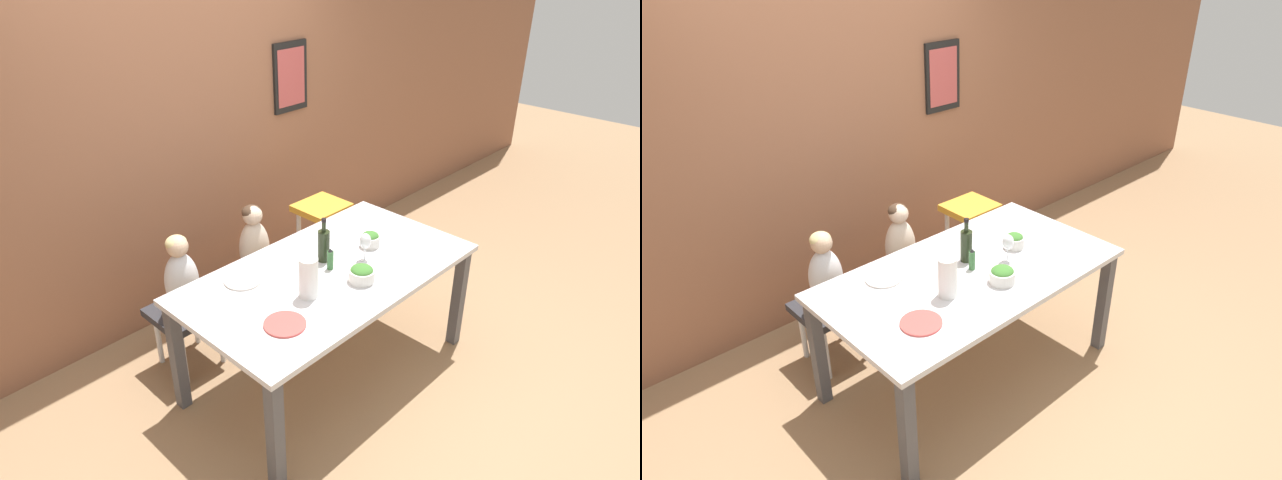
{
  "view_description": "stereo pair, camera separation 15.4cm",
  "coord_description": "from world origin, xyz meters",
  "views": [
    {
      "loc": [
        -2.12,
        -1.97,
        2.58
      ],
      "look_at": [
        0.0,
        0.07,
        0.96
      ],
      "focal_mm": 32.0,
      "sensor_mm": 36.0,
      "label": 1
    },
    {
      "loc": [
        -2.01,
        -2.08,
        2.58
      ],
      "look_at": [
        0.0,
        0.07,
        0.96
      ],
      "focal_mm": 32.0,
      "sensor_mm": 36.0,
      "label": 2
    }
  ],
  "objects": [
    {
      "name": "wine_bottle",
      "position": [
        0.07,
        0.1,
        0.89
      ],
      "size": [
        0.07,
        0.07,
        0.29
      ],
      "color": "#232D19",
      "rests_on": "dining_table"
    },
    {
      "name": "chair_far_left",
      "position": [
        -0.57,
        0.72,
        0.37
      ],
      "size": [
        0.43,
        0.39,
        0.44
      ],
      "color": "silver",
      "rests_on": "ground_plane"
    },
    {
      "name": "dinner_plate_front_left",
      "position": [
        -0.55,
        -0.2,
        0.79
      ],
      "size": [
        0.22,
        0.22,
        0.01
      ],
      "color": "#D14C47",
      "rests_on": "dining_table"
    },
    {
      "name": "paper_towel_roll",
      "position": [
        -0.27,
        -0.1,
        0.9
      ],
      "size": [
        0.11,
        0.11,
        0.24
      ],
      "color": "white",
      "rests_on": "dining_table"
    },
    {
      "name": "salad_bowl_small",
      "position": [
        0.4,
        0.01,
        0.83
      ],
      "size": [
        0.13,
        0.13,
        0.1
      ],
      "color": "silver",
      "rests_on": "dining_table"
    },
    {
      "name": "chair_far_center",
      "position": [
        0.02,
        0.72,
        0.37
      ],
      "size": [
        0.43,
        0.39,
        0.44
      ],
      "color": "silver",
      "rests_on": "ground_plane"
    },
    {
      "name": "person_child_center",
      "position": [
        0.02,
        0.72,
        0.69
      ],
      "size": [
        0.22,
        0.19,
        0.52
      ],
      "color": "beige",
      "rests_on": "chair_far_center"
    },
    {
      "name": "chair_right_highchair",
      "position": [
        0.69,
        0.72,
        0.58
      ],
      "size": [
        0.36,
        0.33,
        0.75
      ],
      "color": "silver",
      "rests_on": "ground_plane"
    },
    {
      "name": "dining_table",
      "position": [
        0.0,
        0.0,
        0.69
      ],
      "size": [
        1.79,
        0.97,
        0.78
      ],
      "color": "silver",
      "rests_on": "ground_plane"
    },
    {
      "name": "wine_glass_near",
      "position": [
        0.24,
        -0.07,
        0.91
      ],
      "size": [
        0.07,
        0.07,
        0.18
      ],
      "color": "white",
      "rests_on": "dining_table"
    },
    {
      "name": "salad_bowl_large",
      "position": [
        0.05,
        -0.21,
        0.83
      ],
      "size": [
        0.16,
        0.16,
        0.1
      ],
      "color": "silver",
      "rests_on": "dining_table"
    },
    {
      "name": "dinner_plate_back_left",
      "position": [
        -0.43,
        0.28,
        0.79
      ],
      "size": [
        0.22,
        0.22,
        0.01
      ],
      "color": "silver",
      "rests_on": "dining_table"
    },
    {
      "name": "person_child_left",
      "position": [
        -0.57,
        0.72,
        0.69
      ],
      "size": [
        0.22,
        0.19,
        0.52
      ],
      "color": "silver",
      "rests_on": "chair_far_left"
    },
    {
      "name": "ground_plane",
      "position": [
        0.0,
        0.0,
        0.0
      ],
      "size": [
        14.0,
        14.0,
        0.0
      ],
      "primitive_type": "plane",
      "color": "#9E7A56"
    },
    {
      "name": "condiment_bottle_hot_sauce",
      "position": [
        0.02,
        0.01,
        0.85
      ],
      "size": [
        0.04,
        0.04,
        0.14
      ],
      "color": "#336633",
      "rests_on": "dining_table"
    },
    {
      "name": "wall_back",
      "position": [
        0.0,
        1.32,
        1.35
      ],
      "size": [
        10.0,
        0.09,
        2.7
      ],
      "color": "#8E5B42",
      "rests_on": "ground_plane"
    }
  ]
}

